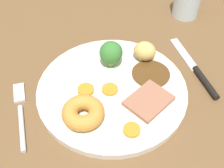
{
  "coord_description": "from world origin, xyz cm",
  "views": [
    {
      "loc": [
        -8.0,
        -36.06,
        45.45
      ],
      "look_at": [
        2.62,
        -1.84,
        6.0
      ],
      "focal_mm": 46.09,
      "sensor_mm": 36.0,
      "label": 1
    }
  ],
  "objects_px": {
    "dinner_plate": "(112,90)",
    "yorkshire_pudding": "(83,113)",
    "carrot_coin_side": "(110,89)",
    "knife": "(197,71)",
    "broccoli_floret": "(111,53)",
    "roast_potato_left": "(145,51)",
    "meat_slice_main": "(149,101)",
    "fork": "(21,113)",
    "carrot_coin_back": "(132,130)",
    "carrot_coin_front": "(86,90)"
  },
  "relations": [
    {
      "from": "meat_slice_main",
      "to": "carrot_coin_front",
      "type": "xyz_separation_m",
      "value": [
        -0.1,
        0.06,
        -0.0
      ]
    },
    {
      "from": "dinner_plate",
      "to": "roast_potato_left",
      "type": "relative_size",
      "value": 6.27
    },
    {
      "from": "carrot_coin_side",
      "to": "broccoli_floret",
      "type": "bearing_deg",
      "value": 71.19
    },
    {
      "from": "dinner_plate",
      "to": "carrot_coin_side",
      "type": "distance_m",
      "value": 0.01
    },
    {
      "from": "yorkshire_pudding",
      "to": "broccoli_floret",
      "type": "distance_m",
      "value": 0.14
    },
    {
      "from": "fork",
      "to": "knife",
      "type": "bearing_deg",
      "value": -88.28
    },
    {
      "from": "carrot_coin_back",
      "to": "fork",
      "type": "distance_m",
      "value": 0.2
    },
    {
      "from": "knife",
      "to": "carrot_coin_front",
      "type": "bearing_deg",
      "value": 88.1
    },
    {
      "from": "meat_slice_main",
      "to": "knife",
      "type": "bearing_deg",
      "value": 22.05
    },
    {
      "from": "carrot_coin_back",
      "to": "meat_slice_main",
      "type": "bearing_deg",
      "value": 44.25
    },
    {
      "from": "carrot_coin_side",
      "to": "roast_potato_left",
      "type": "bearing_deg",
      "value": 34.04
    },
    {
      "from": "roast_potato_left",
      "to": "carrot_coin_side",
      "type": "height_order",
      "value": "roast_potato_left"
    },
    {
      "from": "roast_potato_left",
      "to": "knife",
      "type": "bearing_deg",
      "value": -32.08
    },
    {
      "from": "meat_slice_main",
      "to": "yorkshire_pudding",
      "type": "height_order",
      "value": "yorkshire_pudding"
    },
    {
      "from": "dinner_plate",
      "to": "fork",
      "type": "xyz_separation_m",
      "value": [
        -0.17,
        -0.0,
        -0.0
      ]
    },
    {
      "from": "yorkshire_pudding",
      "to": "roast_potato_left",
      "type": "xyz_separation_m",
      "value": [
        0.15,
        0.11,
        0.01
      ]
    },
    {
      "from": "carrot_coin_side",
      "to": "broccoli_floret",
      "type": "relative_size",
      "value": 0.57
    },
    {
      "from": "fork",
      "to": "carrot_coin_back",
      "type": "bearing_deg",
      "value": -118.38
    },
    {
      "from": "broccoli_floret",
      "to": "knife",
      "type": "distance_m",
      "value": 0.18
    },
    {
      "from": "carrot_coin_back",
      "to": "knife",
      "type": "bearing_deg",
      "value": 29.43
    },
    {
      "from": "roast_potato_left",
      "to": "meat_slice_main",
      "type": "bearing_deg",
      "value": -107.45
    },
    {
      "from": "meat_slice_main",
      "to": "knife",
      "type": "distance_m",
      "value": 0.14
    },
    {
      "from": "knife",
      "to": "carrot_coin_side",
      "type": "bearing_deg",
      "value": 91.14
    },
    {
      "from": "carrot_coin_side",
      "to": "fork",
      "type": "xyz_separation_m",
      "value": [
        -0.17,
        0.01,
        -0.01
      ]
    },
    {
      "from": "meat_slice_main",
      "to": "fork",
      "type": "xyz_separation_m",
      "value": [
        -0.22,
        0.05,
        -0.01
      ]
    },
    {
      "from": "meat_slice_main",
      "to": "carrot_coin_side",
      "type": "distance_m",
      "value": 0.08
    },
    {
      "from": "carrot_coin_front",
      "to": "knife",
      "type": "height_order",
      "value": "carrot_coin_front"
    },
    {
      "from": "carrot_coin_side",
      "to": "knife",
      "type": "bearing_deg",
      "value": 1.27
    },
    {
      "from": "roast_potato_left",
      "to": "carrot_coin_back",
      "type": "distance_m",
      "value": 0.18
    },
    {
      "from": "meat_slice_main",
      "to": "carrot_coin_front",
      "type": "height_order",
      "value": "meat_slice_main"
    },
    {
      "from": "dinner_plate",
      "to": "yorkshire_pudding",
      "type": "relative_size",
      "value": 3.88
    },
    {
      "from": "fork",
      "to": "knife",
      "type": "height_order",
      "value": "knife"
    },
    {
      "from": "carrot_coin_front",
      "to": "carrot_coin_back",
      "type": "xyz_separation_m",
      "value": [
        0.05,
        -0.11,
        -0.0
      ]
    },
    {
      "from": "dinner_plate",
      "to": "fork",
      "type": "bearing_deg",
      "value": -180.0
    },
    {
      "from": "roast_potato_left",
      "to": "broccoli_floret",
      "type": "distance_m",
      "value": 0.07
    },
    {
      "from": "yorkshire_pudding",
      "to": "fork",
      "type": "bearing_deg",
      "value": 153.87
    },
    {
      "from": "dinner_plate",
      "to": "roast_potato_left",
      "type": "height_order",
      "value": "roast_potato_left"
    },
    {
      "from": "yorkshire_pudding",
      "to": "fork",
      "type": "height_order",
      "value": "yorkshire_pudding"
    },
    {
      "from": "roast_potato_left",
      "to": "carrot_coin_back",
      "type": "relative_size",
      "value": 1.56
    },
    {
      "from": "carrot_coin_side",
      "to": "broccoli_floret",
      "type": "xyz_separation_m",
      "value": [
        0.02,
        0.07,
        0.03
      ]
    },
    {
      "from": "carrot_coin_front",
      "to": "carrot_coin_back",
      "type": "height_order",
      "value": "same"
    },
    {
      "from": "roast_potato_left",
      "to": "carrot_coin_back",
      "type": "bearing_deg",
      "value": -118.0
    },
    {
      "from": "meat_slice_main",
      "to": "carrot_coin_back",
      "type": "xyz_separation_m",
      "value": [
        -0.05,
        -0.05,
        -0.0
      ]
    },
    {
      "from": "broccoli_floret",
      "to": "dinner_plate",
      "type": "bearing_deg",
      "value": -105.5
    },
    {
      "from": "dinner_plate",
      "to": "meat_slice_main",
      "type": "bearing_deg",
      "value": -45.23
    },
    {
      "from": "carrot_coin_back",
      "to": "carrot_coin_side",
      "type": "xyz_separation_m",
      "value": [
        -0.01,
        0.1,
        -0.0
      ]
    },
    {
      "from": "yorkshire_pudding",
      "to": "carrot_coin_back",
      "type": "relative_size",
      "value": 2.52
    },
    {
      "from": "meat_slice_main",
      "to": "roast_potato_left",
      "type": "relative_size",
      "value": 1.72
    },
    {
      "from": "meat_slice_main",
      "to": "roast_potato_left",
      "type": "distance_m",
      "value": 0.12
    },
    {
      "from": "dinner_plate",
      "to": "knife",
      "type": "distance_m",
      "value": 0.18
    }
  ]
}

